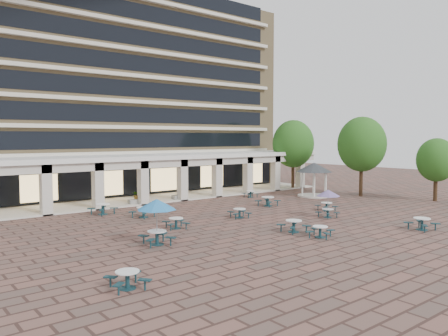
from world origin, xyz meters
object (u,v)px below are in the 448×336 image
at_px(picnic_table_1, 294,225).
at_px(planter_right, 180,194).
at_px(gazebo, 314,171).
at_px(planter_left, 136,198).
at_px(picnic_table_0, 127,278).
at_px(picnic_table_2, 320,231).

bearing_deg(picnic_table_1, planter_right, 89.33).
height_order(picnic_table_1, planter_right, planter_right).
bearing_deg(gazebo, planter_right, 151.89).
distance_m(picnic_table_1, planter_left, 16.93).
height_order(picnic_table_1, gazebo, gazebo).
xyz_separation_m(picnic_table_0, picnic_table_2, (13.22, 0.94, -0.02)).
bearing_deg(planter_left, planter_right, 0.00).
xyz_separation_m(picnic_table_2, planter_left, (-2.58, 18.77, 0.16)).
distance_m(picnic_table_2, planter_right, 18.88).
xyz_separation_m(picnic_table_1, planter_left, (-2.44, 16.76, 0.11)).
height_order(picnic_table_0, picnic_table_1, picnic_table_1).
bearing_deg(picnic_table_1, picnic_table_0, -160.49).
height_order(picnic_table_1, planter_left, planter_left).
relative_size(picnic_table_0, planter_right, 1.19).
distance_m(picnic_table_1, planter_right, 16.90).
relative_size(gazebo, planter_left, 2.49).
distance_m(picnic_table_1, picnic_table_2, 2.02).
height_order(picnic_table_0, planter_left, planter_left).
relative_size(gazebo, planter_right, 2.49).
distance_m(gazebo, planter_right, 13.96).
xyz_separation_m(picnic_table_2, planter_right, (2.05, 18.77, 0.16)).
bearing_deg(planter_right, picnic_table_1, -97.44).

